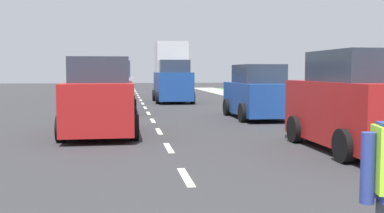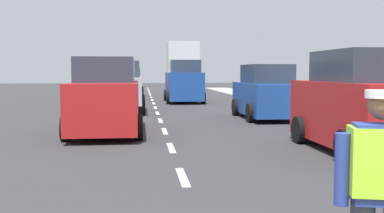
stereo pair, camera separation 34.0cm
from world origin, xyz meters
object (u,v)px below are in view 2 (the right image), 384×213
at_px(road_worker, 383,189).
at_px(car_oncoming_lead, 106,98).
at_px(delivery_truck, 183,75).
at_px(car_oncoming_second, 123,89).
at_px(car_oncoming_third, 130,83).
at_px(car_parked_curbside, 359,105).
at_px(car_parked_far, 266,94).

height_order(road_worker, car_oncoming_lead, car_oncoming_lead).
height_order(delivery_truck, car_oncoming_second, delivery_truck).
height_order(delivery_truck, car_oncoming_third, delivery_truck).
relative_size(car_oncoming_third, car_parked_curbside, 1.03).
relative_size(car_oncoming_lead, car_oncoming_second, 1.10).
xyz_separation_m(car_oncoming_third, car_parked_curbside, (5.64, -23.43, 0.12)).
bearing_deg(car_oncoming_lead, car_oncoming_second, 88.28).
xyz_separation_m(road_worker, car_parked_curbside, (3.05, 6.52, 0.13)).
relative_size(car_parked_far, car_oncoming_second, 1.03).
xyz_separation_m(car_parked_far, car_oncoming_second, (-5.54, 3.17, 0.09)).
bearing_deg(road_worker, delivery_truck, 88.36).
bearing_deg(road_worker, car_parked_far, 78.00).
bearing_deg(road_worker, car_oncoming_second, 98.73).
height_order(car_parked_curbside, car_oncoming_second, car_parked_curbside).
bearing_deg(car_oncoming_second, delivery_truck, 63.82).
distance_m(delivery_truck, car_oncoming_second, 7.46).
height_order(road_worker, car_oncoming_third, car_oncoming_third).
distance_m(road_worker, delivery_truck, 23.65).
height_order(road_worker, delivery_truck, delivery_truck).
bearing_deg(car_parked_curbside, delivery_truck, 97.91).
bearing_deg(delivery_truck, car_oncoming_second, -116.18).
bearing_deg(car_oncoming_lead, delivery_truck, 75.45).
xyz_separation_m(car_parked_curbside, car_oncoming_second, (-5.66, 10.43, -0.01)).
xyz_separation_m(delivery_truck, car_oncoming_lead, (-3.48, -13.42, -0.58)).
distance_m(car_parked_curbside, car_oncoming_lead, 6.92).
bearing_deg(delivery_truck, car_oncoming_lead, -104.55).
height_order(road_worker, car_oncoming_second, car_oncoming_second).
bearing_deg(delivery_truck, car_oncoming_third, 117.28).
distance_m(car_parked_far, car_parked_curbside, 7.27).
distance_m(road_worker, car_oncoming_lead, 10.58).
bearing_deg(car_oncoming_third, car_parked_curbside, -76.47).
bearing_deg(car_oncoming_second, car_parked_far, -29.79).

